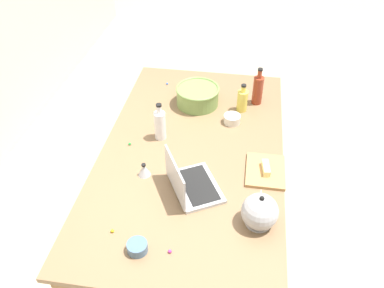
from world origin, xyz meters
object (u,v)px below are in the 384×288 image
object	(u,v)px
bottle_vinegar	(160,125)
butter_stick_left	(266,168)
laptop	(189,183)
ramekin_medium	(137,247)
kitchen_timer	(144,170)
bottle_soy	(258,89)
mixing_bowl_large	(198,95)
kettle	(260,212)
ramekin_small	(232,119)
bottle_oil	(242,100)
cutting_board	(265,171)

from	to	relation	value
bottle_vinegar	butter_stick_left	distance (m)	0.68
laptop	butter_stick_left	size ratio (longest dim) A/B	3.44
ramekin_medium	kitchen_timer	distance (m)	0.49
laptop	bottle_soy	distance (m)	0.94
mixing_bowl_large	bottle_vinegar	distance (m)	0.43
kettle	butter_stick_left	bearing A→B (deg)	-4.93
ramekin_medium	kitchen_timer	bearing A→B (deg)	10.52
bottle_vinegar	ramekin_medium	distance (m)	0.82
butter_stick_left	ramekin_medium	bearing A→B (deg)	136.60
bottle_vinegar	ramekin_small	xyz separation A→B (m)	(0.22, -0.42, -0.07)
ramekin_small	kitchen_timer	distance (m)	0.71
ramekin_medium	kettle	bearing A→B (deg)	-65.51
bottle_oil	kettle	size ratio (longest dim) A/B	0.92
laptop	cutting_board	distance (m)	0.44
bottle_soy	ramekin_small	world-z (taller)	bottle_soy
mixing_bowl_large	ramekin_small	xyz separation A→B (m)	(-0.18, -0.25, -0.04)
bottle_soy	mixing_bowl_large	bearing A→B (deg)	100.89
bottle_oil	mixing_bowl_large	bearing A→B (deg)	85.03
laptop	bottle_soy	bearing A→B (deg)	-20.32
ramekin_medium	kitchen_timer	world-z (taller)	kitchen_timer
mixing_bowl_large	butter_stick_left	size ratio (longest dim) A/B	2.68
bottle_vinegar	cutting_board	size ratio (longest dim) A/B	0.91
mixing_bowl_large	ramekin_medium	size ratio (longest dim) A/B	3.11
laptop	bottle_vinegar	xyz separation A→B (m)	(0.41, 0.24, 0.05)
laptop	bottle_vinegar	bearing A→B (deg)	30.85
bottle_vinegar	kitchen_timer	world-z (taller)	bottle_vinegar
mixing_bowl_large	ramekin_small	size ratio (longest dim) A/B	2.75
bottle_oil	ramekin_medium	bearing A→B (deg)	161.24
kettle	kitchen_timer	distance (m)	0.67
bottle_vinegar	ramekin_small	world-z (taller)	bottle_vinegar
mixing_bowl_large	bottle_oil	world-z (taller)	bottle_oil
cutting_board	kitchen_timer	size ratio (longest dim) A/B	3.49
cutting_board	bottle_oil	bearing A→B (deg)	15.88
kettle	cutting_board	bearing A→B (deg)	-4.87
ramekin_medium	laptop	bearing A→B (deg)	-22.91
ramekin_small	cutting_board	bearing A→B (deg)	-153.09
ramekin_small	bottle_soy	bearing A→B (deg)	-30.54
bottle_oil	butter_stick_left	bearing A→B (deg)	-164.25
laptop	kitchen_timer	xyz separation A→B (m)	(0.07, 0.26, -0.01)
bottle_soy	bottle_vinegar	world-z (taller)	bottle_soy
bottle_soy	kettle	xyz separation A→B (m)	(-1.05, -0.04, -0.03)
kitchen_timer	ramekin_small	bearing A→B (deg)	-38.50
kettle	bottle_soy	bearing A→B (deg)	2.11
cutting_board	ramekin_small	size ratio (longest dim) A/B	2.50
mixing_bowl_large	cutting_board	xyz separation A→B (m)	(-0.61, -0.47, -0.06)
bottle_soy	butter_stick_left	xyz separation A→B (m)	(-0.69, -0.07, -0.07)
bottle_vinegar	bottle_oil	bearing A→B (deg)	-51.99
mixing_bowl_large	butter_stick_left	distance (m)	0.77
ramekin_small	bottle_vinegar	bearing A→B (deg)	117.63
ramekin_medium	kitchen_timer	size ratio (longest dim) A/B	1.23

